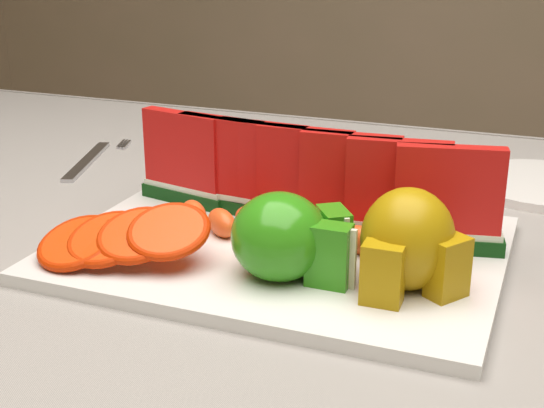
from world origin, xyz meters
The scene contains 11 objects.
table centered at (0.00, 0.00, 0.65)m, with size 1.40×0.90×0.75m.
tablecloth centered at (0.00, 0.00, 0.72)m, with size 1.53×1.03×0.20m.
platter centered at (0.02, -0.02, 0.76)m, with size 0.40×0.30×0.01m.
apple_cluster centered at (0.05, -0.08, 0.80)m, with size 0.12×0.11×0.08m.
pear_cluster centered at (0.15, -0.07, 0.81)m, with size 0.10×0.10×0.08m.
side_plate centered at (0.24, 0.27, 0.76)m, with size 0.24×0.24×0.01m.
fork centered at (-0.32, 0.18, 0.76)m, with size 0.07×0.19×0.00m.
watermelon_row centered at (0.03, 0.03, 0.82)m, with size 0.39×0.07×0.10m.
orange_fan_front centered at (-0.09, -0.11, 0.79)m, with size 0.16×0.11×0.05m.
orange_fan_back centered at (0.01, 0.11, 0.79)m, with size 0.28×0.10×0.04m.
tangerine_segments centered at (0.03, -0.01, 0.78)m, with size 0.25×0.06×0.03m.
Camera 1 is at (0.25, -0.63, 1.04)m, focal length 50.00 mm.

